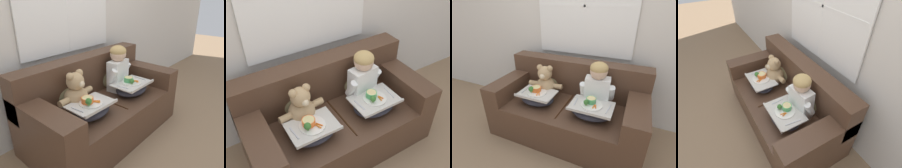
% 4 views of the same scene
% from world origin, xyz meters
% --- Properties ---
extents(ground_plane, '(14.00, 14.00, 0.00)m').
position_xyz_m(ground_plane, '(0.00, 0.00, 0.00)').
color(ground_plane, '#8E7051').
extents(wall_back_with_window, '(8.00, 0.08, 2.60)m').
position_xyz_m(wall_back_with_window, '(0.00, 0.56, 1.31)').
color(wall_back_with_window, beige).
rests_on(wall_back_with_window, ground_plane).
extents(couch, '(1.73, 0.85, 0.85)m').
position_xyz_m(couch, '(0.00, 0.06, 0.32)').
color(couch, '#4C3323').
rests_on(couch, ground_plane).
extents(throw_pillow_behind_child, '(0.34, 0.16, 0.35)m').
position_xyz_m(throw_pillow_behind_child, '(0.32, 0.25, 0.58)').
color(throw_pillow_behind_child, tan).
rests_on(throw_pillow_behind_child, couch).
extents(throw_pillow_behind_teddy, '(0.32, 0.16, 0.34)m').
position_xyz_m(throw_pillow_behind_teddy, '(-0.32, 0.25, 0.58)').
color(throw_pillow_behind_teddy, tan).
rests_on(throw_pillow_behind_teddy, couch).
extents(child_figure, '(0.39, 0.20, 0.53)m').
position_xyz_m(child_figure, '(0.32, 0.08, 0.71)').
color(child_figure, white).
rests_on(child_figure, couch).
extents(teddy_bear, '(0.44, 0.31, 0.40)m').
position_xyz_m(teddy_bear, '(-0.32, 0.07, 0.59)').
color(teddy_bear, tan).
rests_on(teddy_bear, couch).
extents(lap_tray_child, '(0.44, 0.32, 0.21)m').
position_xyz_m(lap_tray_child, '(0.32, -0.12, 0.50)').
color(lap_tray_child, '#2D2D38').
rests_on(lap_tray_child, child_figure).
extents(lap_tray_teddy, '(0.42, 0.30, 0.22)m').
position_xyz_m(lap_tray_teddy, '(-0.33, -0.12, 0.50)').
color(lap_tray_teddy, '#2D2D38').
rests_on(lap_tray_teddy, teddy_bear).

